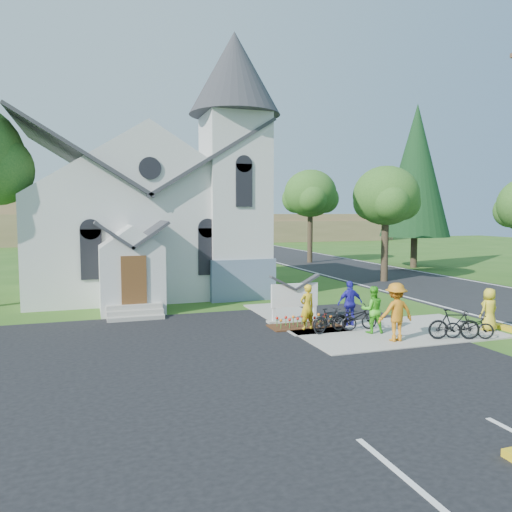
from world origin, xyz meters
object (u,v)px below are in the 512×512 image
object	(u,v)px
cyclist_3	(396,312)
bike_0	(335,320)
cyclist_2	(350,303)
church_sign	(295,296)
cyclist_4	(489,309)
bike_4	(469,326)
bike_2	(354,317)
bike_3	(454,324)
cyclist_0	(307,307)
cyclist_1	(372,310)
bike_1	(330,320)

from	to	relation	value
cyclist_3	bike_0	bearing A→B (deg)	-55.07
cyclist_2	bike_0	bearing A→B (deg)	35.84
church_sign	cyclist_3	size ratio (longest dim) A/B	1.15
cyclist_4	bike_4	size ratio (longest dim) A/B	0.96
bike_2	bike_3	world-z (taller)	bike_3
cyclist_0	cyclist_3	bearing A→B (deg)	118.54
cyclist_4	bike_3	bearing A→B (deg)	10.05
cyclist_1	cyclist_0	bearing A→B (deg)	-19.59
church_sign	bike_1	distance (m)	2.29
cyclist_1	bike_0	bearing A→B (deg)	-16.44
cyclist_0	cyclist_2	bearing A→B (deg)	169.24
bike_4	cyclist_2	bearing A→B (deg)	67.30
cyclist_1	bike_4	bearing A→B (deg)	159.07
church_sign	bike_4	xyz separation A→B (m)	(4.41, -4.40, -0.56)
cyclist_0	cyclist_1	bearing A→B (deg)	135.62
bike_1	bike_2	distance (m)	1.03
bike_1	cyclist_0	bearing A→B (deg)	19.44
cyclist_0	cyclist_4	distance (m)	6.43
bike_1	cyclist_2	xyz separation A→B (m)	(1.23, 0.79, 0.39)
church_sign	cyclist_3	world-z (taller)	cyclist_3
bike_0	cyclist_4	xyz separation A→B (m)	(5.22, -1.67, 0.35)
cyclist_2	bike_3	xyz separation A→B (m)	(2.23, -2.93, -0.33)
cyclist_3	bike_4	size ratio (longest dim) A/B	1.21
bike_0	cyclist_3	xyz separation A→B (m)	(1.26, -1.82, 0.55)
bike_1	cyclist_3	bearing A→B (deg)	-152.40
cyclist_3	cyclist_4	distance (m)	3.96
church_sign	bike_3	distance (m)	5.82
cyclist_2	bike_2	xyz separation A→B (m)	(-0.20, -0.67, -0.38)
church_sign	cyclist_2	size ratio (longest dim) A/B	1.32
bike_4	cyclist_3	bearing A→B (deg)	101.94
bike_0	cyclist_2	distance (m)	1.22
cyclist_0	bike_4	size ratio (longest dim) A/B	1.02
church_sign	bike_1	xyz separation A→B (m)	(0.41, -2.19, -0.54)
cyclist_0	bike_0	xyz separation A→B (m)	(0.80, -0.59, -0.40)
bike_0	bike_2	distance (m)	0.75
cyclist_3	bike_1	bearing A→B (deg)	-46.90
cyclist_1	bike_4	world-z (taller)	cyclist_1
bike_2	cyclist_0	bearing A→B (deg)	74.87
church_sign	bike_2	size ratio (longest dim) A/B	1.28
cyclist_0	bike_3	distance (m)	4.93
bike_3	cyclist_1	bearing A→B (deg)	71.03
cyclist_4	bike_4	world-z (taller)	cyclist_4
church_sign	bike_0	bearing A→B (deg)	-71.36
church_sign	cyclist_1	world-z (taller)	church_sign
cyclist_1	cyclist_3	bearing A→B (deg)	109.32
bike_2	bike_0	bearing A→B (deg)	93.99
cyclist_0	bike_1	bearing A→B (deg)	112.74
bike_0	cyclist_1	bearing A→B (deg)	-102.73
bike_1	bike_3	xyz separation A→B (m)	(3.46, -2.13, 0.07)
bike_2	bike_3	distance (m)	3.32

